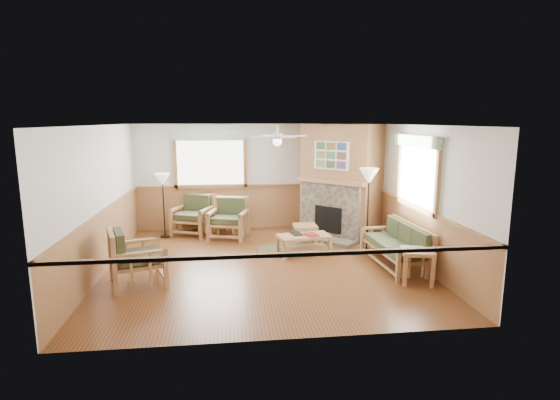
{
  "coord_description": "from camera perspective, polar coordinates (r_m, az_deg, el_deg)",
  "views": [
    {
      "loc": [
        -0.66,
        -8.17,
        2.79
      ],
      "look_at": [
        0.4,
        0.7,
        1.15
      ],
      "focal_mm": 28.0,
      "sensor_mm": 36.0,
      "label": 1
    }
  ],
  "objects": [
    {
      "name": "end_table_chairs",
      "position": [
        11.02,
        -7.54,
        -2.95
      ],
      "size": [
        0.6,
        0.59,
        0.53
      ],
      "primitive_type": null,
      "rotation": [
        0.0,
        0.0,
        0.37
      ],
      "color": "#A87B4E",
      "rests_on": "floor"
    },
    {
      "name": "wall_back",
      "position": [
        11.28,
        -3.4,
        3.05
      ],
      "size": [
        6.0,
        0.02,
        2.7
      ],
      "primitive_type": "cube",
      "color": "silver",
      "rests_on": "floor"
    },
    {
      "name": "ceiling",
      "position": [
        8.2,
        -2.23,
        9.76
      ],
      "size": [
        6.0,
        6.0,
        0.01
      ],
      "primitive_type": "cube",
      "color": "white",
      "rests_on": "floor"
    },
    {
      "name": "window_back",
      "position": [
        11.14,
        -9.18,
        8.93
      ],
      "size": [
        1.9,
        0.16,
        1.5
      ],
      "primitive_type": null,
      "color": "white",
      "rests_on": "wall_back"
    },
    {
      "name": "window_right",
      "position": [
        8.76,
        17.79,
        8.21
      ],
      "size": [
        0.16,
        1.9,
        1.5
      ],
      "primitive_type": null,
      "color": "white",
      "rests_on": "wall_right"
    },
    {
      "name": "floor_lamp_left",
      "position": [
        10.8,
        -14.96,
        -0.68
      ],
      "size": [
        0.4,
        0.4,
        1.56
      ],
      "primitive_type": null,
      "rotation": [
        0.0,
        0.0,
        0.13
      ],
      "color": "black",
      "rests_on": "floor"
    },
    {
      "name": "armchair_back_right",
      "position": [
        10.5,
        -6.77,
        -2.42
      ],
      "size": [
        1.03,
        1.03,
        0.95
      ],
      "primitive_type": null,
      "rotation": [
        0.0,
        0.0,
        -0.27
      ],
      "color": "#A87B4E",
      "rests_on": "floor"
    },
    {
      "name": "wall_front",
      "position": [
        5.41,
        0.43,
        -5.04
      ],
      "size": [
        6.0,
        0.02,
        2.7
      ],
      "primitive_type": "cube",
      "color": "silver",
      "rests_on": "floor"
    },
    {
      "name": "braided_rug",
      "position": [
        9.58,
        1.91,
        -6.51
      ],
      "size": [
        1.74,
        1.74,
        0.01
      ],
      "primitive_type": "cylinder",
      "rotation": [
        0.0,
        0.0,
        -0.03
      ],
      "color": "brown",
      "rests_on": "floor"
    },
    {
      "name": "armchair_back_left",
      "position": [
        11.01,
        -11.33,
        -1.92
      ],
      "size": [
        1.12,
        1.12,
        0.96
      ],
      "primitive_type": null,
      "rotation": [
        0.0,
        0.0,
        -0.39
      ],
      "color": "#A87B4E",
      "rests_on": "floor"
    },
    {
      "name": "book_red",
      "position": [
        9.11,
        4.13,
        -4.44
      ],
      "size": [
        0.3,
        0.35,
        0.03
      ],
      "primitive_type": "cube",
      "rotation": [
        0.0,
        0.0,
        0.29
      ],
      "color": "maroon",
      "rests_on": "coffee_table"
    },
    {
      "name": "footstool",
      "position": [
        9.99,
        3.3,
        -4.51
      ],
      "size": [
        0.51,
        0.51,
        0.45
      ],
      "primitive_type": null,
      "rotation": [
        0.0,
        0.0,
        0.0
      ],
      "color": "#A87B4E",
      "rests_on": "floor"
    },
    {
      "name": "sofa",
      "position": [
        8.74,
        14.81,
        -5.74
      ],
      "size": [
        1.83,
        0.84,
        0.82
      ],
      "primitive_type": null,
      "rotation": [
        0.0,
        0.0,
        -1.51
      ],
      "color": "#A87B4E",
      "rests_on": "floor"
    },
    {
      "name": "end_table_sofa",
      "position": [
        8.0,
        17.42,
        -8.26
      ],
      "size": [
        0.64,
        0.63,
        0.59
      ],
      "primitive_type": null,
      "rotation": [
        0.0,
        0.0,
        -0.25
      ],
      "color": "#A87B4E",
      "rests_on": "floor"
    },
    {
      "name": "wall_right",
      "position": [
        9.07,
        17.09,
        0.8
      ],
      "size": [
        0.02,
        6.0,
        2.7
      ],
      "primitive_type": "cube",
      "color": "silver",
      "rests_on": "floor"
    },
    {
      "name": "coffee_table",
      "position": [
        9.2,
        3.13,
        -5.87
      ],
      "size": [
        1.15,
        0.71,
        0.43
      ],
      "primitive_type": null,
      "rotation": [
        0.0,
        0.0,
        0.17
      ],
      "color": "#A87B4E",
      "rests_on": "floor"
    },
    {
      "name": "fireplace",
      "position": [
        10.67,
        7.97,
        2.55
      ],
      "size": [
        3.11,
        3.11,
        2.7
      ],
      "primitive_type": null,
      "rotation": [
        0.0,
        0.0,
        -0.79
      ],
      "color": "#95663D",
      "rests_on": "floor"
    },
    {
      "name": "wainscot",
      "position": [
        8.5,
        -2.13,
        -4.89
      ],
      "size": [
        6.0,
        6.0,
        1.1
      ],
      "primitive_type": null,
      "color": "#95663D",
      "rests_on": "floor"
    },
    {
      "name": "floor_lamp_right",
      "position": [
        9.51,
        11.4,
        -1.27
      ],
      "size": [
        0.44,
        0.44,
        1.8
      ],
      "primitive_type": null,
      "rotation": [
        0.0,
        0.0,
        -0.06
      ],
      "color": "black",
      "rests_on": "floor"
    },
    {
      "name": "book_dark",
      "position": [
        9.18,
        2.15,
        -4.35
      ],
      "size": [
        0.25,
        0.31,
        0.03
      ],
      "primitive_type": "cube",
      "rotation": [
        0.0,
        0.0,
        0.22
      ],
      "color": "black",
      "rests_on": "coffee_table"
    },
    {
      "name": "ceiling_fan",
      "position": [
        8.53,
        -0.35,
        9.53
      ],
      "size": [
        1.59,
        1.59,
        0.36
      ],
      "primitive_type": null,
      "rotation": [
        0.0,
        0.0,
        0.35
      ],
      "color": "white",
      "rests_on": "ceiling"
    },
    {
      "name": "floor",
      "position": [
        8.66,
        -2.1,
        -8.43
      ],
      "size": [
        6.0,
        6.0,
        0.01
      ],
      "primitive_type": "cube",
      "color": "brown",
      "rests_on": "ground"
    },
    {
      "name": "armchair_left",
      "position": [
        7.91,
        -18.13,
        -7.04
      ],
      "size": [
        1.1,
        1.1,
        0.98
      ],
      "primitive_type": null,
      "rotation": [
        0.0,
        0.0,
        1.89
      ],
      "color": "#A87B4E",
      "rests_on": "floor"
    },
    {
      "name": "wall_left",
      "position": [
        8.62,
        -22.45,
        -0.01
      ],
      "size": [
        0.02,
        6.0,
        2.7
      ],
      "primitive_type": "cube",
      "color": "silver",
      "rests_on": "floor"
    }
  ]
}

